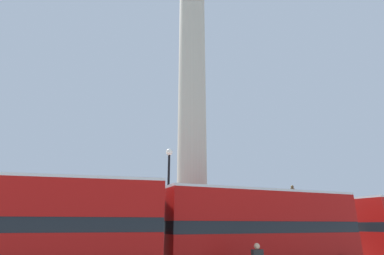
% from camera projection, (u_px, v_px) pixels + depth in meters
% --- Properties ---
extents(monument_column, '(5.74, 5.74, 27.06)m').
position_uv_depth(monument_column, '(192.00, 121.00, 23.14)').
color(monument_column, '#ADA593').
rests_on(monument_column, ground_plane).
extents(bus_a, '(10.49, 3.55, 4.30)m').
position_uv_depth(bus_a, '(27.00, 227.00, 11.59)').
color(bus_a, '#A80F0C').
rests_on(bus_a, ground_plane).
extents(bus_c, '(10.88, 3.49, 4.21)m').
position_uv_depth(bus_c, '(263.00, 228.00, 15.47)').
color(bus_c, '#A80F0C').
rests_on(bus_c, ground_plane).
extents(equestrian_statue, '(3.61, 2.69, 5.88)m').
position_uv_depth(equestrian_statue, '(297.00, 235.00, 25.80)').
color(equestrian_statue, '#ADA593').
rests_on(equestrian_statue, ground_plane).
extents(street_lamp, '(0.41, 0.41, 6.91)m').
position_uv_depth(street_lamp, '(168.00, 201.00, 17.38)').
color(street_lamp, black).
rests_on(street_lamp, ground_plane).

